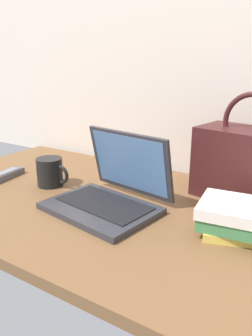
# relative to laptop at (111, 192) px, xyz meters

# --- Properties ---
(desk) EXTENTS (1.60, 0.76, 0.03)m
(desk) POSITION_rel_laptop_xyz_m (0.08, 0.02, -0.06)
(desk) COLOR brown
(desk) RESTS_ON ground
(laptop) EXTENTS (0.34, 0.31, 0.21)m
(laptop) POSITION_rel_laptop_xyz_m (0.00, 0.00, 0.00)
(laptop) COLOR #2D2D33
(laptop) RESTS_ON desk
(coffee_mug) EXTENTS (0.13, 0.09, 0.10)m
(coffee_mug) POSITION_rel_laptop_xyz_m (-0.27, 0.03, 0.00)
(coffee_mug) COLOR black
(coffee_mug) RESTS_ON desk
(remote_control_near) EXTENTS (0.07, 0.16, 0.02)m
(remote_control_near) POSITION_rel_laptop_xyz_m (-0.47, -0.01, -0.03)
(remote_control_near) COLOR #4C4C51
(remote_control_near) RESTS_ON desk
(handbag) EXTENTS (0.32, 0.21, 0.33)m
(handbag) POSITION_rel_laptop_xyz_m (0.32, 0.26, 0.07)
(handbag) COLOR #3F1919
(handbag) RESTS_ON desk
(book_stack) EXTENTS (0.21, 0.17, 0.08)m
(book_stack) POSITION_rel_laptop_xyz_m (0.36, 0.03, -0.00)
(book_stack) COLOR #D8BF4C
(book_stack) RESTS_ON desk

